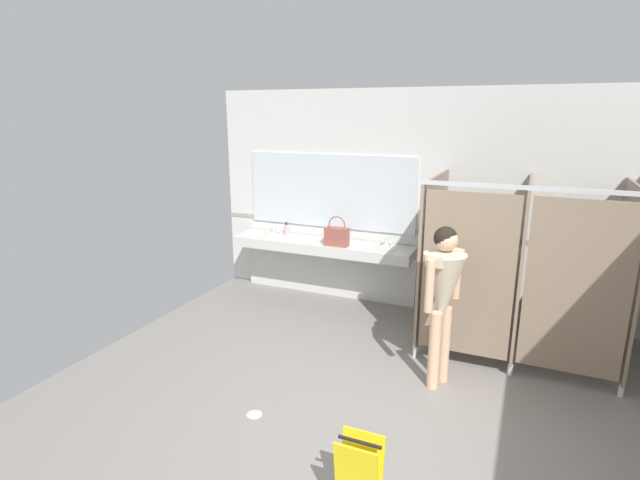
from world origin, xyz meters
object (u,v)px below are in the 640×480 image
Objects in this scene: person_standing at (443,288)px; soap_dispenser at (287,229)px; handbag at (337,236)px; paper_cup at (268,234)px.

person_standing reaches higher than soap_dispenser.
soap_dispenser is at bearing 162.33° from handbag.
person_standing is 3.14m from soap_dispenser.
person_standing is 3.16m from paper_cup.
handbag is (-1.67, 1.50, -0.01)m from person_standing.
person_standing is 3.90× the size of handbag.
paper_cup is at bearing 150.59° from person_standing.
handbag is 1.09m from paper_cup.
paper_cup is at bearing 177.55° from handbag.
soap_dispenser reaches higher than paper_cup.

